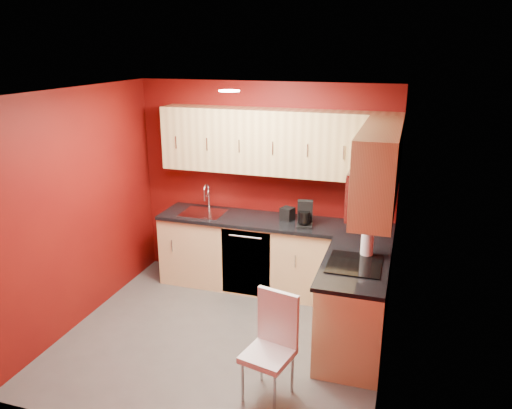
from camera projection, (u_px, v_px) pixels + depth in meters
The scene contains 21 objects.
floor at pixel (223, 337), 5.19m from camera, with size 3.20×3.20×0.00m, color #4E4C49.
ceiling at pixel (217, 92), 4.43m from camera, with size 3.20×3.20×0.00m, color white.
wall_back at pixel (264, 185), 6.17m from camera, with size 3.20×3.20×0.00m, color #610D09.
wall_front at pixel (142, 295), 3.45m from camera, with size 3.20×3.20×0.00m, color #610D09.
wall_left at pixel (79, 209), 5.27m from camera, with size 3.00×3.00×0.00m, color #610D09.
wall_right at pixel (391, 243), 4.36m from camera, with size 3.00×3.00×0.00m, color #610D09.
base_cabinets_back at pixel (273, 256), 6.09m from camera, with size 2.80×0.60×0.87m, color #D9B57C.
base_cabinets_right at pixel (354, 307), 4.92m from camera, with size 0.60×1.30×0.87m, color #D9B57C.
countertop_back at pixel (273, 222), 5.94m from camera, with size 2.80×0.63×0.04m, color black.
countertop_right at pixel (355, 265), 4.77m from camera, with size 0.63×1.27×0.04m, color black.
upper_cabinets_back at pixel (277, 142), 5.78m from camera, with size 2.80×0.35×0.75m, color tan.
upper_cabinets_right at pixel (380, 159), 4.61m from camera, with size 0.35×1.55×0.75m.
microwave at pixel (372, 190), 4.47m from camera, with size 0.42×0.76×0.42m.
cooktop at pixel (355, 264), 4.73m from camera, with size 0.50×0.55×0.01m, color black.
sink at pixel (204, 210), 6.20m from camera, with size 0.52×0.42×0.35m.
dishwasher_front at pixel (246, 263), 5.90m from camera, with size 0.60×0.02×0.82m, color black.
downlight at pixel (229, 91), 4.71m from camera, with size 0.20×0.20×0.01m, color white.
coffee_maker at pixel (305, 214), 5.69m from camera, with size 0.17×0.23×0.29m, color black, non-canonical shape.
napkin_holder at pixel (287, 214), 5.93m from camera, with size 0.14×0.14×0.15m, color black, non-canonical shape.
paper_towel at pixel (367, 242), 4.89m from camera, with size 0.16×0.16×0.29m, color white, non-canonical shape.
dining_chair at pixel (268, 350), 4.17m from camera, with size 0.38×0.40×0.94m, color white, non-canonical shape.
Camera 1 is at (1.68, -4.22, 2.90)m, focal length 35.00 mm.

